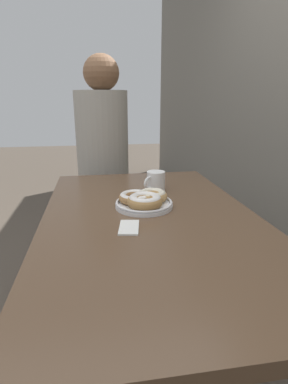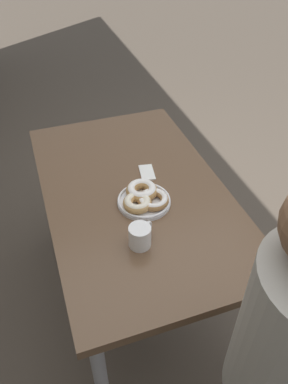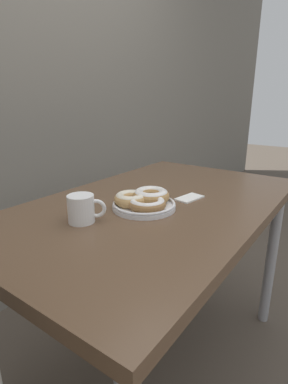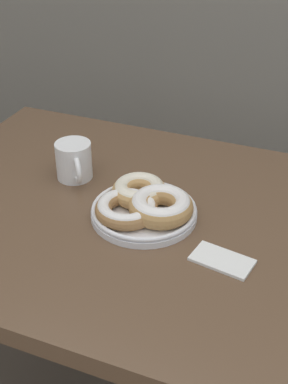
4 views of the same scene
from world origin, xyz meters
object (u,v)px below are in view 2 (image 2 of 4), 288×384
object	(u,v)px
donut_plate	(144,198)
napkin	(147,172)
dining_table	(135,203)
coffee_mug	(140,236)

from	to	relation	value
donut_plate	napkin	distance (m)	0.20
dining_table	napkin	size ratio (longest dim) A/B	10.48
coffee_mug	napkin	bearing A→B (deg)	-22.62
dining_table	napkin	xyz separation A→B (m)	(0.09, -0.09, 0.09)
coffee_mug	napkin	distance (m)	0.43
dining_table	donut_plate	distance (m)	0.15
donut_plate	coffee_mug	distance (m)	0.22
coffee_mug	donut_plate	bearing A→B (deg)	-22.34
dining_table	napkin	bearing A→B (deg)	-44.23
donut_plate	napkin	bearing A→B (deg)	-22.92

